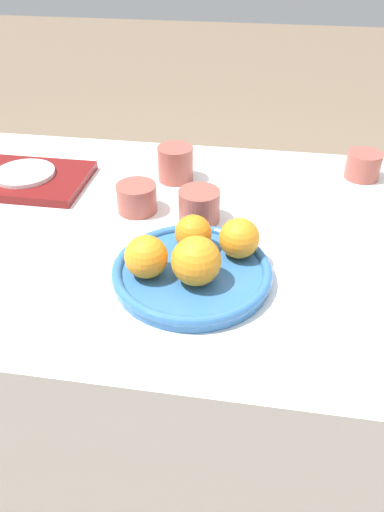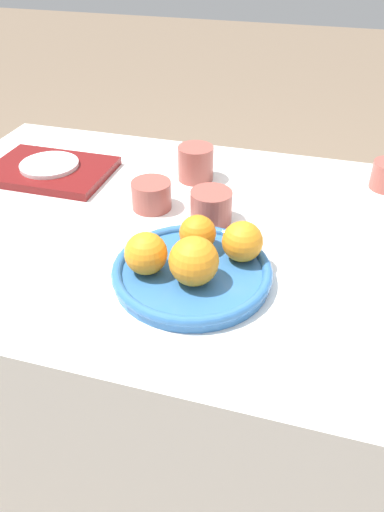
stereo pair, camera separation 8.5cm
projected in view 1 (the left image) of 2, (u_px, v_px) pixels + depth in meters
The scene contains 14 objects.
ground_plane at pixel (167, 440), 1.46m from camera, with size 12.00×12.00×0.00m, color #7A6651.
table at pixel (163, 352), 1.24m from camera, with size 1.18×0.83×0.74m.
fruit_platter at pixel (192, 272), 0.87m from camera, with size 0.28×0.28×0.03m.
orange_0 at pixel (193, 233), 0.90m from camera, with size 0.07×0.07×0.07m.
orange_1 at pixel (196, 261), 0.82m from camera, with size 0.08×0.08×0.08m.
orange_2 at pixel (239, 238), 0.88m from camera, with size 0.07×0.07×0.07m.
orange_3 at pixel (146, 257), 0.84m from camera, with size 0.07×0.07×0.07m.
serving_tray at pixel (26, 179), 1.17m from camera, with size 0.29×0.20×0.02m.
side_plate at pixel (24, 173), 1.16m from camera, with size 0.14×0.14×0.01m.
cup_0 at pixel (176, 164), 1.17m from camera, with size 0.08×0.08×0.08m.
cup_1 at pixel (199, 206), 1.02m from camera, with size 0.09×0.09×0.07m.
cup_2 at pixel (137, 198), 1.06m from camera, with size 0.09×0.09×0.06m.
cup_3 at pixel (363, 165), 1.18m from camera, with size 0.08×0.08×0.06m.
napkin at pixel (346, 350), 0.74m from camera, with size 0.14×0.11×0.01m.
Camera 1 is at (0.21, -0.84, 1.29)m, focal length 35.00 mm.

